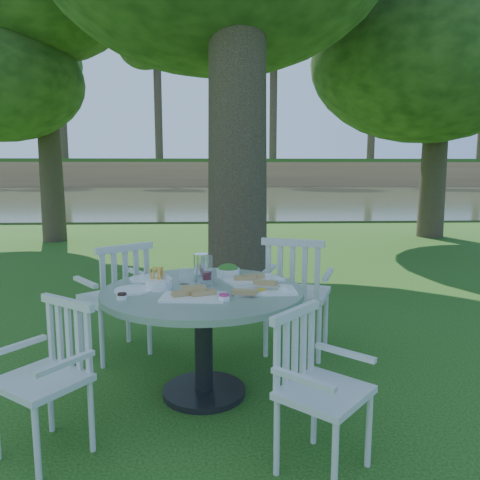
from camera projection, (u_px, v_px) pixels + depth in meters
name	position (u px, v px, depth m)	size (l,w,h in m)	color
ground	(241.00, 334.00, 4.32)	(140.00, 140.00, 0.00)	#153F0D
table	(203.00, 311.00, 3.08)	(1.32, 1.32, 0.73)	black
chair_ne	(295.00, 287.00, 3.74)	(0.62, 0.60, 0.97)	silver
chair_nw	(120.00, 291.00, 3.71)	(0.64, 0.64, 0.93)	silver
chair_sw	(55.00, 364.00, 2.49)	(0.56, 0.55, 0.81)	silver
chair_se	(311.00, 377.00, 2.34)	(0.56, 0.56, 0.81)	silver
tableware	(203.00, 280.00, 3.12)	(1.16, 0.80, 0.21)	white
river	(222.00, 196.00, 27.04)	(100.00, 28.00, 0.12)	#2E361F
far_bank	(223.00, 108.00, 43.88)	(100.00, 18.00, 15.20)	#9B7148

